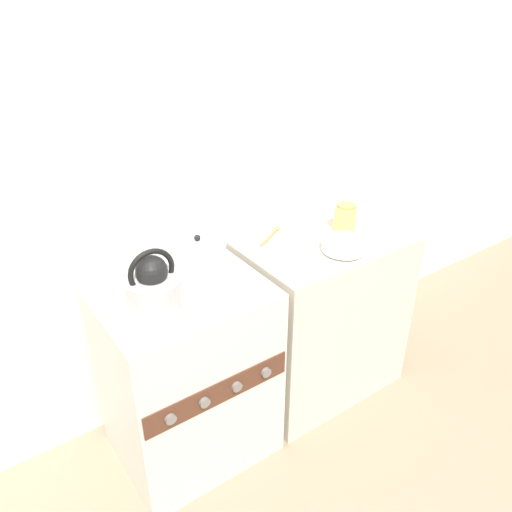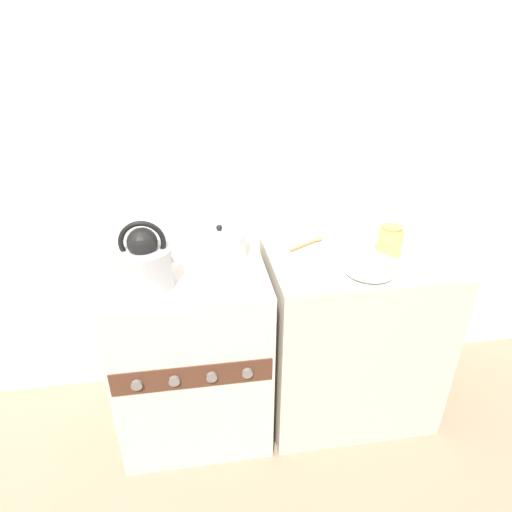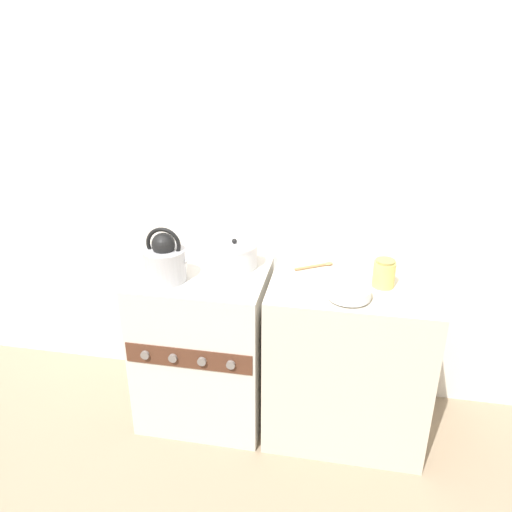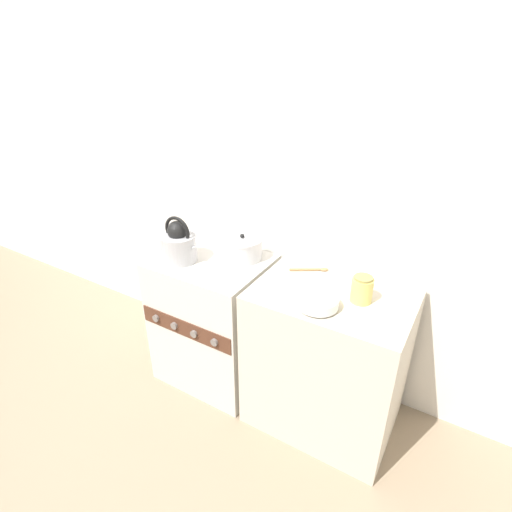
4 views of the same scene
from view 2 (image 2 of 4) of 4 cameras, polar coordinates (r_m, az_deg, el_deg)
name	(u,v)px [view 2 (image 2 of 4)]	position (r m, az deg, el deg)	size (l,w,h in m)	color
ground_plane	(201,466)	(2.12, -7.82, -27.57)	(12.00, 12.00, 0.00)	gray
wall_back	(181,165)	(1.97, -10.63, 12.70)	(7.00, 0.06, 2.50)	silver
stove	(194,353)	(1.98, -8.84, -13.49)	(0.68, 0.57, 0.88)	beige
counter	(348,334)	(2.12, 13.01, -10.80)	(0.82, 0.60, 0.89)	beige
kettle	(146,262)	(1.61, -15.49, -0.88)	(0.26, 0.21, 0.28)	#B2B2B7
cooking_pot	(220,244)	(1.81, -5.18, 1.76)	(0.25, 0.25, 0.16)	silver
enamel_bowl	(370,267)	(1.73, 15.95, -1.48)	(0.20, 0.20, 0.06)	white
storage_jar	(390,241)	(1.91, 18.57, 2.06)	(0.11, 0.11, 0.14)	#E0CC66
wooden_spoon	(309,243)	(1.95, 7.53, 1.83)	(0.20, 0.14, 0.02)	#A37A4C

